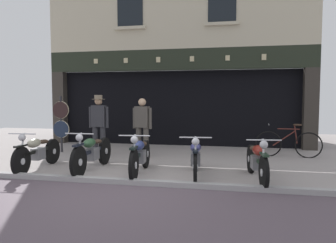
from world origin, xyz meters
The scene contains 13 objects.
ground centered at (0.00, -0.98, -0.04)m, with size 21.14×22.00×0.18m.
shop_facade centered at (0.00, 7.00, 1.72)m, with size 9.44×4.42×6.37m.
motorcycle_left centered at (-2.47, 0.88, 0.42)m, with size 0.62×1.94×0.90m.
motorcycle_center_left centered at (-1.17, 1.01, 0.43)m, with size 0.62×2.10×0.93m.
motorcycle_center centered at (-0.02, 0.91, 0.43)m, with size 0.62×1.96×0.92m.
motorcycle_center_right centered at (1.17, 0.99, 0.42)m, with size 0.62×1.93×0.90m.
motorcycle_right centered at (2.41, 0.85, 0.42)m, with size 0.62×1.94×0.91m.
salesman_left centered at (-1.76, 2.72, 0.97)m, with size 0.56×0.36×1.73m.
shopkeeper_center centered at (-0.53, 2.86, 0.91)m, with size 0.56×0.27×1.64m.
tyre_sign_pole centered at (-3.20, 3.19, 0.98)m, with size 0.53×0.06×1.71m.
advert_board_near centered at (2.43, 5.40, 1.66)m, with size 0.65×0.03×0.95m.
advert_board_far centered at (3.45, 5.40, 1.74)m, with size 0.69×0.03×1.04m.
leaning_bicycle centered at (3.47, 3.70, 0.38)m, with size 1.79×0.50×0.95m.
Camera 1 is at (1.91, -5.63, 1.63)m, focal length 34.06 mm.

